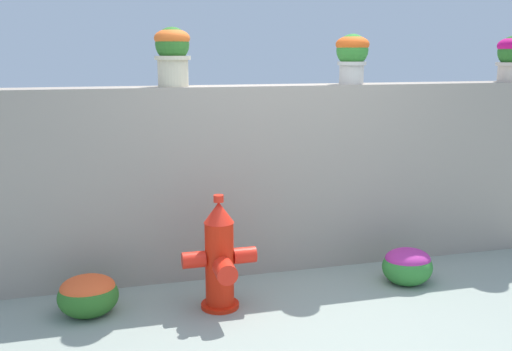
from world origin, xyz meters
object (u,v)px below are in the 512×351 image
(potted_plant_2, at_px, (352,53))
(flower_bush_left, at_px, (407,264))
(potted_plant_1, at_px, (172,52))
(flower_bush_right, at_px, (88,294))
(fire_hydrant, at_px, (220,259))

(potted_plant_2, distance_m, flower_bush_left, 1.80)
(flower_bush_left, bearing_deg, potted_plant_2, 111.72)
(potted_plant_1, bearing_deg, flower_bush_left, -19.66)
(potted_plant_2, xyz_separation_m, flower_bush_left, (0.26, -0.64, -1.66))
(potted_plant_2, bearing_deg, flower_bush_right, -165.64)
(potted_plant_1, distance_m, potted_plant_2, 1.50)
(potted_plant_1, distance_m, fire_hydrant, 1.62)
(potted_plant_1, xyz_separation_m, flower_bush_right, (-0.71, -0.56, -1.68))
(potted_plant_1, bearing_deg, fire_hydrant, -73.25)
(flower_bush_left, distance_m, flower_bush_right, 2.47)
(potted_plant_2, relative_size, flower_bush_right, 0.97)
(fire_hydrant, height_order, flower_bush_left, fire_hydrant)
(potted_plant_2, distance_m, fire_hydrant, 2.06)
(flower_bush_right, bearing_deg, flower_bush_left, -1.68)
(fire_hydrant, distance_m, flower_bush_left, 1.57)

